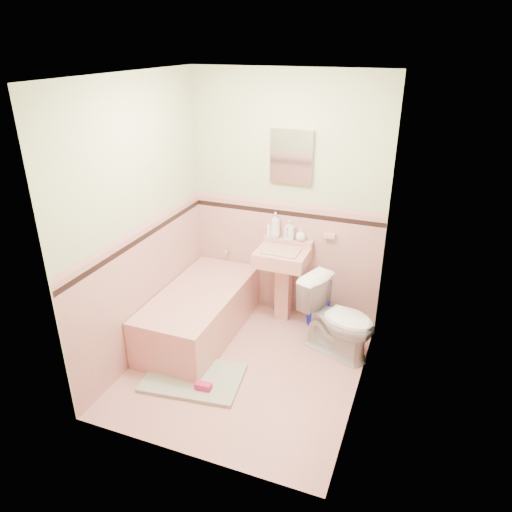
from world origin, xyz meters
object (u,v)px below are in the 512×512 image
(medicine_cabinet, at_px, (292,157))
(shoe, at_px, (203,386))
(soap_bottle_mid, at_px, (290,230))
(soap_bottle_right, at_px, (301,234))
(soap_bottle_left, at_px, (275,225))
(bucket, at_px, (317,313))
(toilet, at_px, (339,319))
(sink, at_px, (282,286))
(bathtub, at_px, (200,314))

(medicine_cabinet, distance_m, shoe, 2.25)
(soap_bottle_mid, xyz_separation_m, soap_bottle_right, (0.11, 0.00, -0.03))
(soap_bottle_mid, distance_m, shoe, 1.77)
(soap_bottle_left, height_order, bucket, soap_bottle_left)
(soap_bottle_right, height_order, toilet, soap_bottle_right)
(soap_bottle_left, bearing_deg, bucket, -12.67)
(sink, height_order, soap_bottle_left, soap_bottle_left)
(toilet, bearing_deg, sink, 83.09)
(sink, relative_size, soap_bottle_mid, 3.96)
(soap_bottle_right, bearing_deg, bathtub, -138.75)
(soap_bottle_right, bearing_deg, soap_bottle_mid, 180.00)
(bucket, bearing_deg, soap_bottle_right, 154.74)
(medicine_cabinet, xyz_separation_m, shoe, (-0.25, -1.53, -1.64))
(bathtub, xyz_separation_m, soap_bottle_right, (0.81, 0.71, 0.71))
(sink, distance_m, soap_bottle_mid, 0.59)
(bathtub, distance_m, sink, 0.88)
(bathtub, relative_size, soap_bottle_right, 11.14)
(soap_bottle_mid, relative_size, shoe, 1.46)
(sink, relative_size, soap_bottle_left, 3.04)
(soap_bottle_mid, distance_m, bucket, 0.92)
(soap_bottle_left, bearing_deg, bathtub, -127.21)
(sink, bearing_deg, soap_bottle_right, 54.25)
(medicine_cabinet, relative_size, soap_bottle_mid, 2.51)
(bucket, relative_size, shoe, 1.88)
(medicine_cabinet, distance_m, bucket, 1.62)
(shoe, bearing_deg, sink, 75.29)
(soap_bottle_left, relative_size, soap_bottle_mid, 1.30)
(soap_bottle_mid, bearing_deg, medicine_cabinet, 117.83)
(bucket, xyz_separation_m, shoe, (-0.63, -1.38, -0.07))
(bathtub, bearing_deg, bucket, 29.35)
(sink, distance_m, shoe, 1.38)
(soap_bottle_mid, bearing_deg, soap_bottle_left, 180.00)
(medicine_cabinet, distance_m, toilet, 1.59)
(medicine_cabinet, bearing_deg, bathtub, -132.58)
(bathtub, xyz_separation_m, shoe, (0.43, -0.79, -0.16))
(sink, bearing_deg, medicine_cabinet, 90.00)
(bathtub, xyz_separation_m, bucket, (1.06, 0.59, -0.09))
(sink, height_order, bucket, sink)
(medicine_cabinet, relative_size, shoe, 3.66)
(soap_bottle_left, xyz_separation_m, bucket, (0.52, -0.12, -0.86))
(sink, bearing_deg, bucket, 9.63)
(sink, bearing_deg, soap_bottle_mid, 84.97)
(soap_bottle_left, bearing_deg, medicine_cabinet, 12.02)
(soap_bottle_right, bearing_deg, sink, -125.75)
(soap_bottle_right, xyz_separation_m, shoe, (-0.38, -1.50, -0.87))
(medicine_cabinet, height_order, toilet, medicine_cabinet)
(soap_bottle_mid, bearing_deg, shoe, -100.25)
(toilet, distance_m, bucket, 0.56)
(soap_bottle_right, distance_m, shoe, 1.77)
(sink, bearing_deg, soap_bottle_left, 128.06)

